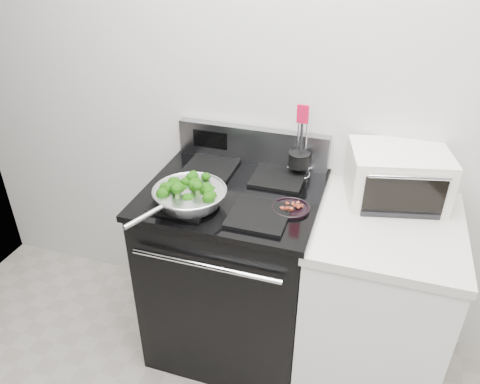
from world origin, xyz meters
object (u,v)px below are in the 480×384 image
at_px(gas_range, 234,269).
at_px(utensil_holder, 299,163).
at_px(skillet, 189,196).
at_px(bacon_plate, 291,206).
at_px(toaster_oven, 397,176).

xyz_separation_m(gas_range, utensil_holder, (0.25, 0.23, 0.53)).
distance_m(gas_range, skillet, 0.56).
height_order(gas_range, utensil_holder, utensil_holder).
height_order(gas_range, bacon_plate, gas_range).
relative_size(skillet, utensil_holder, 1.34).
bearing_deg(utensil_holder, bacon_plate, -79.67).
height_order(gas_range, skillet, gas_range).
bearing_deg(toaster_oven, utensil_holder, 163.09).
distance_m(skillet, bacon_plate, 0.43).
relative_size(gas_range, bacon_plate, 6.97).
xyz_separation_m(bacon_plate, toaster_oven, (0.41, 0.27, 0.07)).
bearing_deg(toaster_oven, bacon_plate, -158.98).
bearing_deg(skillet, utensil_holder, 68.85).
bearing_deg(utensil_holder, skillet, -128.70).
relative_size(bacon_plate, toaster_oven, 0.34).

